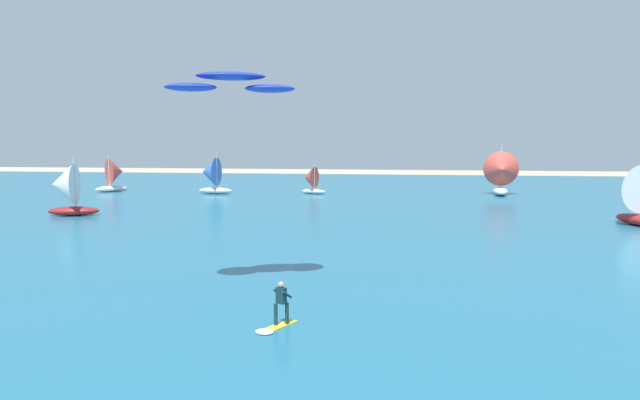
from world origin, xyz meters
TOP-DOWN VIEW (x-y plane):
  - ocean at (0.00, 51.28)m, footprint 160.00×90.00m
  - kitesurfer at (-1.83, 18.63)m, footprint 1.47×1.97m
  - kite at (-4.67, 23.19)m, footprint 5.91×3.68m
  - sailboat_mid_left at (-18.00, 63.45)m, footprint 4.08×3.48m
  - sailboat_far_right at (-30.19, 64.79)m, footprint 3.95×3.94m
  - sailboat_center_horizon at (14.98, 65.23)m, footprint 4.13×4.82m
  - sailboat_mid_right at (-6.57, 64.75)m, footprint 3.13×2.77m
  - sailboat_far_left at (21.16, 45.41)m, footprint 4.15×4.68m
  - sailboat_near_shore at (-25.00, 44.76)m, footprint 4.45×3.89m

SIDE VIEW (x-z plane):
  - ocean at x=0.00m, z-range 0.00..0.10m
  - kitesurfer at x=-1.83m, z-range -0.13..1.54m
  - sailboat_mid_right at x=-6.57m, z-range -0.05..3.47m
  - sailboat_far_right at x=-30.19m, z-range -0.09..4.38m
  - sailboat_mid_left at x=-18.00m, z-range -0.10..4.63m
  - sailboat_near_shore at x=-25.00m, z-range -0.11..4.91m
  - sailboat_far_left at x=21.16m, z-range -0.12..5.13m
  - sailboat_center_horizon at x=14.98m, z-range -0.13..5.40m
  - kite at x=-4.67m, z-range 8.91..9.76m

